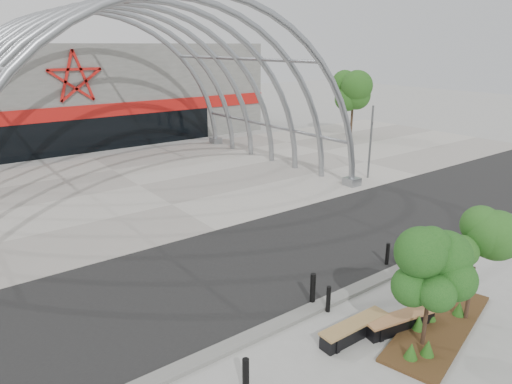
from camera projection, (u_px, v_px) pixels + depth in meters
ground at (329, 297)px, 14.96m from camera, size 140.00×140.00×0.00m
road at (264, 259)px, 17.63m from camera, size 140.00×7.00×0.02m
forecourt at (139, 185)px, 26.77m from camera, size 60.00×17.00×0.04m
kerb at (334, 299)px, 14.76m from camera, size 60.00×0.50×0.12m
arena_building at (51, 92)px, 39.23m from camera, size 34.00×15.24×8.00m
vault_canopy at (139, 186)px, 26.77m from camera, size 20.80×15.80×20.36m
planting_bed at (437, 324)px, 13.29m from camera, size 5.37×2.83×0.54m
signal_pole at (371, 141)px, 27.57m from camera, size 0.35×0.62×4.48m
street_tree_0 at (433, 263)px, 11.74m from camera, size 1.55×1.55×3.53m
street_tree_1 at (477, 244)px, 12.95m from camera, size 1.47×1.47×3.47m
bench_0 at (354, 330)px, 12.84m from camera, size 2.34×0.55×0.49m
bench_1 at (400, 323)px, 13.19m from camera, size 2.35×0.95×0.48m
bollard_0 at (246, 378)px, 10.61m from camera, size 0.16×0.16×1.03m
bollard_1 at (313, 289)px, 14.38m from camera, size 0.17×0.17×1.09m
bollard_2 at (328, 299)px, 14.04m from camera, size 0.14×0.14×0.86m
bollard_3 at (387, 254)px, 17.06m from camera, size 0.14×0.14×0.87m
bollard_4 at (444, 274)px, 15.59m from camera, size 0.14×0.14×0.87m
bg_tree_1 at (354, 89)px, 39.33m from camera, size 2.70×2.70×5.91m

